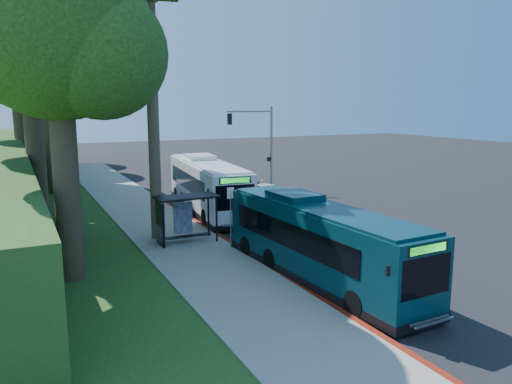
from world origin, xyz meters
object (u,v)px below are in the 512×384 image
bus_shelter (181,210)px  pickup (250,187)px  teal_bus (318,240)px  white_bus (207,185)px

bus_shelter → pickup: bus_shelter is taller
bus_shelter → teal_bus: teal_bus is taller
bus_shelter → white_bus: white_bus is taller
teal_bus → pickup: 18.85m
white_bus → pickup: size_ratio=2.26×
bus_shelter → white_bus: bearing=60.0°
pickup → white_bus: bearing=-162.8°
pickup → teal_bus: bearing=-125.3°
bus_shelter → white_bus: (4.06, 7.03, -0.02)m
white_bus → pickup: 6.05m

